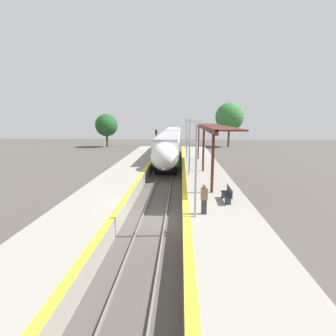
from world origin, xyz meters
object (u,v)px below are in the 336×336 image
person_waiting (204,199)px  lamppost_farthest (186,131)px  lamppost_near (196,162)px  lamppost_far (187,135)px  platform_bench (228,194)px  lamppost_mid (190,143)px  train (171,141)px  railway_signal (156,141)px

person_waiting → lamppost_farthest: bearing=90.9°
person_waiting → lamppost_near: bearing=-137.6°
lamppost_far → lamppost_farthest: (0.00, 10.27, 0.00)m
platform_bench → lamppost_mid: lamppost_mid is taller
train → lamppost_far: size_ratio=8.11×
person_waiting → railway_signal: (-4.91, 25.31, 0.79)m
platform_bench → lamppost_farthest: size_ratio=0.35×
person_waiting → lamppost_farthest: (-0.49, 30.36, 2.03)m
lamppost_farthest → lamppost_mid: bearing=-90.0°
railway_signal → lamppost_mid: 16.16m
train → platform_bench: size_ratio=23.25×
lamppost_farthest → person_waiting: bearing=-89.1°
platform_bench → lamppost_near: bearing=-128.3°
platform_bench → lamppost_farthest: bearing=94.3°
lamppost_mid → lamppost_far: size_ratio=1.00×
platform_bench → person_waiting: 2.80m
train → lamppost_farthest: 2.95m
platform_bench → person_waiting: person_waiting is taller
lamppost_near → lamppost_mid: size_ratio=1.00×
platform_bench → lamppost_far: (-2.12, 17.85, 2.40)m
person_waiting → lamppost_mid: (-0.49, 9.82, 2.03)m
platform_bench → lamppost_mid: bearing=105.6°
lamppost_far → railway_signal: bearing=130.3°
lamppost_near → lamppost_far: bearing=90.0°
lamppost_mid → lamppost_farthest: size_ratio=1.00×
train → lamppost_farthest: lamppost_farthest is taller
railway_signal → lamppost_far: bearing=-49.7°
lamppost_mid → train: bearing=96.5°
platform_bench → lamppost_near: 4.18m
platform_bench → person_waiting: (-1.63, -2.24, 0.37)m
lamppost_mid → lamppost_far: same height
platform_bench → lamppost_mid: (-2.12, 7.58, 2.40)m
platform_bench → lamppost_farthest: lamppost_farthest is taller
person_waiting → lamppost_farthest: lamppost_farthest is taller
train → lamppost_far: lamppost_far is taller
train → railway_signal: bearing=-110.2°
railway_signal → lamppost_near: (4.42, -25.76, 1.24)m
person_waiting → lamppost_far: bearing=91.4°
lamppost_near → lamppost_far: 20.54m
railway_signal → lamppost_near: bearing=-80.3°
platform_bench → lamppost_far: size_ratio=0.35×
railway_signal → lamppost_farthest: (4.42, 5.05, 1.24)m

